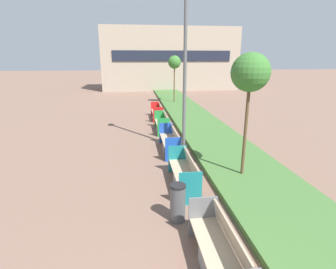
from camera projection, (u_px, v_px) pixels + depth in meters
name	position (u px, v px, depth m)	size (l,w,h in m)	color
planter_grass_strip	(208.00, 133.00, 13.47)	(2.80, 120.00, 0.18)	#426B33
building_backdrop	(169.00, 59.00, 32.96)	(16.37, 5.55, 7.35)	tan
bench_grey_frame	(218.00, 254.00, 4.73)	(0.65, 2.04, 0.94)	gray
bench_teal_frame	(184.00, 175.00, 7.93)	(0.65, 2.19, 0.94)	gray
bench_blue_frame	(170.00, 143.00, 10.96)	(0.65, 2.35, 0.94)	gray
bench_green_frame	(162.00, 125.00, 13.97)	(0.65, 2.04, 0.94)	gray
bench_red_frame	(157.00, 113.00, 16.90)	(0.65, 2.11, 0.94)	gray
litter_bin	(178.00, 203.00, 6.21)	(0.38, 0.38, 0.94)	#4C4F51
street_lamp_post	(185.00, 47.00, 10.17)	(0.24, 0.44, 7.63)	#56595B
sapling_tree_near	(250.00, 74.00, 7.60)	(1.14, 1.14, 3.94)	brown
sapling_tree_far	(174.00, 63.00, 21.73)	(1.07, 1.07, 4.01)	brown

